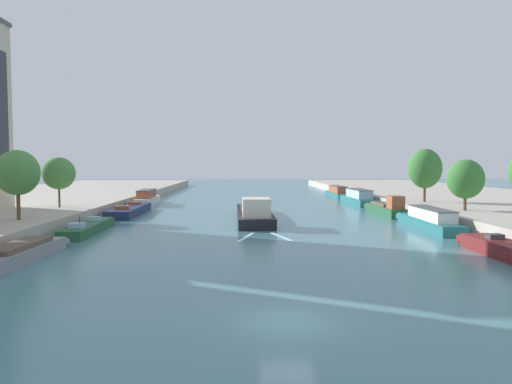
# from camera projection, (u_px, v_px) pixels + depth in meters

# --- Properties ---
(ground_plane) EXTENTS (400.00, 400.00, 0.00)m
(ground_plane) POSITION_uv_depth(u_px,v_px,m) (287.00, 322.00, 21.45)
(ground_plane) COLOR teal
(quay_left) EXTENTS (36.00, 170.00, 1.63)m
(quay_left) POSITION_uv_depth(u_px,v_px,m) (14.00, 204.00, 75.20)
(quay_left) COLOR #B7AD9E
(quay_left) RESTS_ON ground
(quay_right) EXTENTS (36.00, 170.00, 1.63)m
(quay_right) POSITION_uv_depth(u_px,v_px,m) (490.00, 203.00, 77.36)
(quay_right) COLOR #B7AD9E
(quay_right) RESTS_ON ground
(barge_midriver) EXTENTS (4.57, 21.62, 3.28)m
(barge_midriver) POSITION_uv_depth(u_px,v_px,m) (254.00, 213.00, 59.67)
(barge_midriver) COLOR black
(barge_midriver) RESTS_ON ground
(wake_behind_barge) EXTENTS (5.60, 5.93, 0.03)m
(wake_behind_barge) POSITION_uv_depth(u_px,v_px,m) (264.00, 237.00, 46.11)
(wake_behind_barge) COLOR silver
(wake_behind_barge) RESTS_ON ground
(moored_boat_left_midway) EXTENTS (3.17, 14.40, 2.77)m
(moored_boat_left_midway) POSITION_uv_depth(u_px,v_px,m) (5.00, 255.00, 33.02)
(moored_boat_left_midway) COLOR gray
(moored_boat_left_midway) RESTS_ON ground
(moored_boat_left_downstream) EXTENTS (2.65, 12.96, 2.09)m
(moored_boat_left_downstream) POSITION_uv_depth(u_px,v_px,m) (88.00, 228.00, 49.31)
(moored_boat_left_downstream) COLOR #235633
(moored_boat_left_downstream) RESTS_ON ground
(moored_boat_left_near) EXTENTS (3.53, 16.07, 2.23)m
(moored_boat_left_near) POSITION_uv_depth(u_px,v_px,m) (130.00, 210.00, 67.17)
(moored_boat_left_near) COLOR #1E284C
(moored_boat_left_near) RESTS_ON ground
(moored_boat_left_end) EXTENTS (2.79, 13.07, 2.67)m
(moored_boat_left_end) POSITION_uv_depth(u_px,v_px,m) (147.00, 198.00, 83.26)
(moored_boat_left_end) COLOR silver
(moored_boat_left_end) RESTS_ON ground
(moored_boat_right_upstream) EXTENTS (2.63, 12.77, 2.29)m
(moored_boat_right_upstream) POSITION_uv_depth(u_px,v_px,m) (512.00, 251.00, 35.32)
(moored_boat_right_upstream) COLOR maroon
(moored_boat_right_upstream) RESTS_ON ground
(moored_boat_right_far) EXTENTS (2.75, 14.79, 2.35)m
(moored_boat_right_far) POSITION_uv_depth(u_px,v_px,m) (429.00, 220.00, 52.18)
(moored_boat_right_far) COLOR #23666B
(moored_boat_right_far) RESTS_ON ground
(moored_boat_right_near) EXTENTS (2.69, 12.73, 2.94)m
(moored_boat_right_near) POSITION_uv_depth(u_px,v_px,m) (386.00, 208.00, 66.49)
(moored_boat_right_near) COLOR #235633
(moored_boat_right_near) RESTS_ON ground
(moored_boat_right_gap_after) EXTENTS (3.36, 15.04, 2.72)m
(moored_boat_right_gap_after) POSITION_uv_depth(u_px,v_px,m) (358.00, 198.00, 83.75)
(moored_boat_right_gap_after) COLOR #23666B
(moored_boat_right_gap_after) RESTS_ON ground
(moored_boat_right_midway) EXTENTS (2.89, 15.20, 2.45)m
(moored_boat_right_midway) POSITION_uv_depth(u_px,v_px,m) (337.00, 192.00, 102.14)
(moored_boat_right_midway) COLOR #23666B
(moored_boat_right_midway) RESTS_ON ground
(tree_left_third) EXTENTS (4.23, 4.23, 6.90)m
(tree_left_third) POSITION_uv_depth(u_px,v_px,m) (17.00, 173.00, 46.65)
(tree_left_third) COLOR brown
(tree_left_third) RESTS_ON quay_left
(tree_left_end_of_row) EXTENTS (4.08, 4.08, 6.38)m
(tree_left_end_of_row) POSITION_uv_depth(u_px,v_px,m) (59.00, 173.00, 59.97)
(tree_left_end_of_row) COLOR brown
(tree_left_end_of_row) RESTS_ON quay_left
(tree_right_far) EXTENTS (4.27, 4.27, 6.07)m
(tree_right_far) POSITION_uv_depth(u_px,v_px,m) (466.00, 179.00, 56.12)
(tree_right_far) COLOR brown
(tree_right_far) RESTS_ON quay_right
(tree_right_midway) EXTENTS (4.77, 4.77, 7.73)m
(tree_right_midway) POSITION_uv_depth(u_px,v_px,m) (425.00, 169.00, 68.88)
(tree_right_midway) COLOR brown
(tree_right_midway) RESTS_ON quay_right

